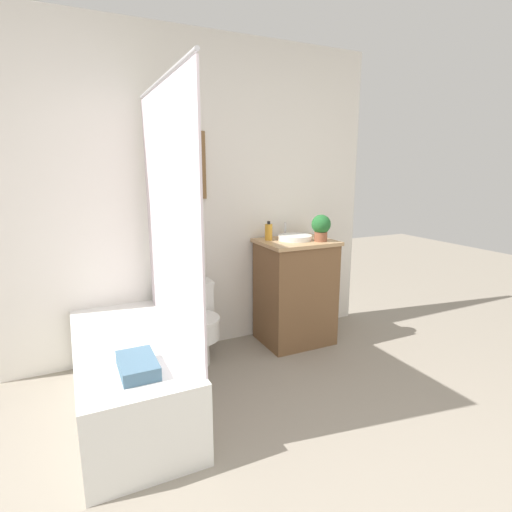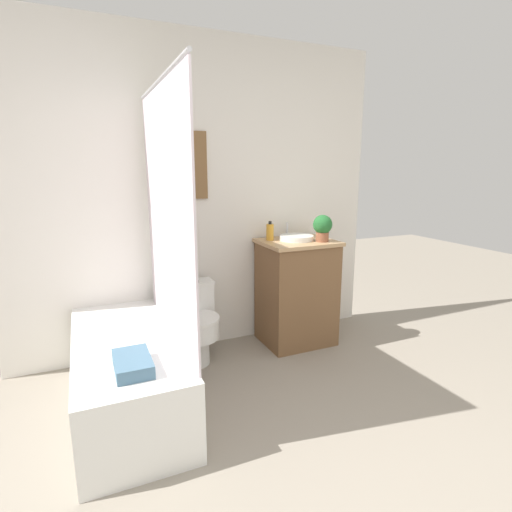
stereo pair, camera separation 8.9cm
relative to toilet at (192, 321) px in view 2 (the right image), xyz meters
name	(u,v)px [view 2 (the right image)]	position (x,y,z in m)	size (l,w,h in m)	color
wall_back	(202,197)	(0.19, 0.28, 0.93)	(3.07, 0.07, 2.50)	white
shower_area	(130,364)	(-0.52, -0.45, -0.03)	(0.61, 1.41, 1.98)	white
toilet	(192,321)	(0.00, 0.00, 0.00)	(0.42, 0.50, 0.61)	white
vanity	(296,292)	(0.92, -0.01, 0.12)	(0.61, 0.51, 0.90)	brown
sink	(296,238)	(0.92, 0.01, 0.59)	(0.29, 0.32, 0.13)	white
soap_bottle	(270,232)	(0.71, 0.10, 0.64)	(0.06, 0.06, 0.16)	gold
potted_plant	(323,227)	(1.08, -0.13, 0.69)	(0.16, 0.16, 0.22)	brown
book_on_tank	(187,281)	(0.00, 0.12, 0.29)	(0.16, 0.11, 0.02)	black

